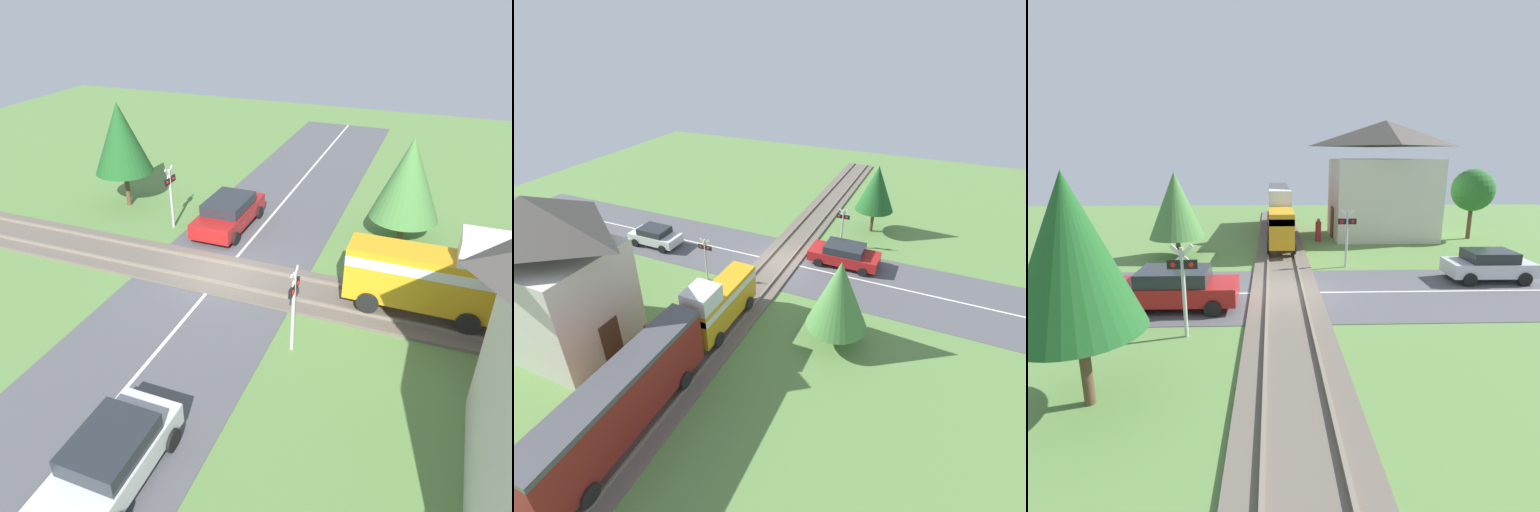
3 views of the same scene
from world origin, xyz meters
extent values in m
plane|color=#5B8442|center=(0.00, 0.00, 0.00)|extent=(60.00, 60.00, 0.00)
cube|color=#515156|center=(0.00, 0.00, 0.01)|extent=(48.00, 6.40, 0.02)
cube|color=silver|center=(0.00, 0.00, 0.02)|extent=(48.00, 0.12, 0.00)
cube|color=#665B51|center=(0.00, 0.00, 0.06)|extent=(2.80, 48.00, 0.12)
cube|color=slate|center=(-0.72, 0.00, 0.18)|extent=(0.10, 48.00, 0.12)
cube|color=slate|center=(0.72, 0.00, 0.18)|extent=(0.10, 48.00, 0.12)
cube|color=gold|center=(0.00, 7.41, 1.57)|extent=(1.35, 5.02, 1.90)
cube|color=silver|center=(0.00, 7.41, 2.09)|extent=(1.37, 5.02, 0.36)
cube|color=silver|center=(0.00, 9.12, 2.97)|extent=(1.35, 1.61, 0.90)
cylinder|color=black|center=(-0.72, 5.80, 0.62)|extent=(0.14, 0.76, 0.76)
cylinder|color=black|center=(0.72, 5.80, 0.62)|extent=(0.14, 0.76, 0.76)
cylinder|color=black|center=(-0.72, 9.01, 0.62)|extent=(0.14, 0.76, 0.76)
cylinder|color=black|center=(0.72, 9.01, 0.62)|extent=(0.14, 0.76, 0.76)
cube|color=#A81919|center=(-4.07, -1.44, 0.64)|extent=(4.53, 1.90, 0.67)
cube|color=#23282D|center=(-4.07, -1.44, 1.22)|extent=(2.49, 1.74, 0.50)
cylinder|color=black|center=(-2.59, -0.49, 0.30)|extent=(0.60, 0.18, 0.60)
cylinder|color=black|center=(-2.59, -2.39, 0.30)|extent=(0.60, 0.18, 0.60)
cylinder|color=black|center=(-5.54, -0.49, 0.30)|extent=(0.60, 0.18, 0.60)
cylinder|color=black|center=(-5.54, -2.39, 0.30)|extent=(0.60, 0.18, 0.60)
cube|color=silver|center=(9.11, 1.44, 0.61)|extent=(3.67, 1.68, 0.62)
cube|color=#23282D|center=(9.11, 1.44, 1.15)|extent=(2.02, 1.55, 0.46)
cylinder|color=black|center=(7.91, 0.60, 0.30)|extent=(0.60, 0.18, 0.60)
cylinder|color=black|center=(7.91, 2.28, 0.30)|extent=(0.60, 0.18, 0.60)
cylinder|color=black|center=(10.30, 0.60, 0.30)|extent=(0.60, 0.18, 0.60)
cylinder|color=#B7B7B7|center=(-3.19, -3.90, 1.41)|extent=(0.12, 0.12, 2.83)
cube|color=black|center=(-3.19, -3.90, 2.32)|extent=(0.90, 0.08, 0.28)
sphere|color=red|center=(-3.46, -3.90, 2.32)|extent=(0.18, 0.18, 0.18)
sphere|color=red|center=(-2.92, -3.90, 2.32)|extent=(0.18, 0.18, 0.18)
cube|color=silver|center=(-3.19, -3.90, 2.58)|extent=(0.72, 0.04, 0.72)
cube|color=silver|center=(-3.19, -3.90, 2.58)|extent=(0.72, 0.04, 0.72)
cylinder|color=#B7B7B7|center=(3.19, 3.90, 1.41)|extent=(0.12, 0.12, 2.83)
cube|color=black|center=(3.19, 3.90, 2.32)|extent=(0.90, 0.08, 0.28)
sphere|color=red|center=(3.46, 3.90, 2.32)|extent=(0.18, 0.18, 0.18)
sphere|color=red|center=(2.92, 3.90, 2.32)|extent=(0.18, 0.18, 0.18)
cube|color=silver|center=(3.19, 3.90, 2.58)|extent=(0.72, 0.04, 0.72)
cube|color=silver|center=(3.19, 3.90, 2.58)|extent=(0.72, 0.04, 0.72)
cylinder|color=brown|center=(-5.66, 6.16, 0.56)|extent=(0.24, 0.24, 1.11)
cone|color=#477F3D|center=(-5.66, 6.16, 2.89)|extent=(2.96, 2.96, 3.55)
cylinder|color=brown|center=(-4.66, -7.31, 0.90)|extent=(0.24, 0.24, 1.79)
cone|color=#1E5623|center=(-4.66, -7.31, 3.49)|extent=(2.82, 2.82, 3.39)
camera|label=1|loc=(15.09, 7.28, 10.37)|focal=35.00mm
camera|label=2|loc=(-9.04, 21.45, 13.70)|focal=28.00mm
camera|label=3|loc=(-0.53, -15.38, 5.43)|focal=28.00mm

